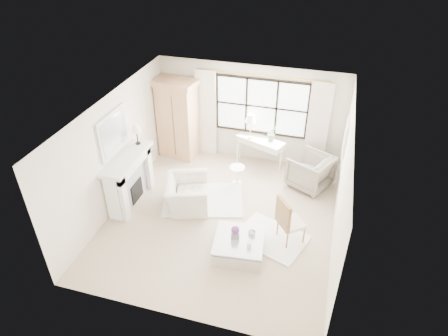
{
  "coord_description": "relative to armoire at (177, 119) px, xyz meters",
  "views": [
    {
      "loc": [
        1.99,
        -6.73,
        6.05
      ],
      "look_at": [
        0.01,
        0.2,
        1.24
      ],
      "focal_mm": 32.0,
      "sensor_mm": 36.0,
      "label": 1
    }
  ],
  "objects": [
    {
      "name": "wall_back",
      "position": [
        1.92,
        0.42,
        0.21
      ],
      "size": [
        5.0,
        0.0,
        5.0
      ],
      "primitive_type": "plane",
      "rotation": [
        1.57,
        0.0,
        0.0
      ],
      "color": "beige",
      "rests_on": "ground"
    },
    {
      "name": "armoire",
      "position": [
        0.0,
        0.0,
        0.0
      ],
      "size": [
        1.21,
        0.85,
        2.24
      ],
      "rotation": [
        0.0,
        0.0,
        -0.14
      ],
      "color": "tan",
      "rests_on": "floor"
    },
    {
      "name": "wall_left",
      "position": [
        -0.58,
        -2.33,
        0.21
      ],
      "size": [
        0.0,
        5.5,
        5.5
      ],
      "primitive_type": "plane",
      "rotation": [
        1.57,
        0.0,
        1.57
      ],
      "color": "silver",
      "rests_on": "ground"
    },
    {
      "name": "planter_flowers",
      "position": [
        2.49,
        -3.27,
        -0.55
      ],
      "size": [
        0.16,
        0.16,
        0.16
      ],
      "primitive_type": "sphere",
      "color": "#66317B",
      "rests_on": "planter_box"
    },
    {
      "name": "console_table",
      "position": [
        2.3,
        0.1,
        -0.74
      ],
      "size": [
        1.37,
        0.89,
        0.8
      ],
      "rotation": [
        0.0,
        0.0,
        -0.37
      ],
      "color": "silver",
      "rests_on": "floor"
    },
    {
      "name": "wingback_chair",
      "position": [
        3.71,
        -0.51,
        -0.71
      ],
      "size": [
        1.27,
        1.26,
        0.87
      ],
      "primitive_type": "imported",
      "rotation": [
        0.0,
        0.0,
        -2.04
      ],
      "color": "gray",
      "rests_on": "floor"
    },
    {
      "name": "curtain_rod",
      "position": [
        2.22,
        0.34,
        1.33
      ],
      "size": [
        3.3,
        0.04,
        0.04
      ],
      "primitive_type": "cylinder",
      "rotation": [
        0.0,
        1.57,
        0.0
      ],
      "color": "#AB883B",
      "rests_on": "wall_back"
    },
    {
      "name": "console_lamp",
      "position": [
        2.01,
        0.1,
        0.22
      ],
      "size": [
        0.28,
        0.28,
        0.69
      ],
      "color": "#B3853E",
      "rests_on": "console_table"
    },
    {
      "name": "mirror_frame",
      "position": [
        -0.55,
        -2.33,
        0.7
      ],
      "size": [
        0.05,
        1.15,
        0.95
      ],
      "primitive_type": "cube",
      "color": "silver",
      "rests_on": "wall_left"
    },
    {
      "name": "rug_left",
      "position": [
        1.32,
        -1.84,
        -1.12
      ],
      "size": [
        2.2,
        1.82,
        0.03
      ],
      "primitive_type": "cube",
      "rotation": [
        0.0,
        0.0,
        0.28
      ],
      "color": "silver",
      "rests_on": "floor"
    },
    {
      "name": "wall_right",
      "position": [
        4.42,
        -2.33,
        0.21
      ],
      "size": [
        0.0,
        5.5,
        5.5
      ],
      "primitive_type": "plane",
      "rotation": [
        1.57,
        0.0,
        -1.57
      ],
      "color": "white",
      "rests_on": "ground"
    },
    {
      "name": "rug_right",
      "position": [
        3.15,
        -2.69,
        -1.13
      ],
      "size": [
        1.7,
        1.48,
        0.03
      ],
      "primitive_type": "cube",
      "rotation": [
        0.0,
        0.0,
        -0.34
      ],
      "color": "white",
      "rests_on": "floor"
    },
    {
      "name": "art_frame",
      "position": [
        4.39,
        -0.63,
        0.41
      ],
      "size": [
        0.04,
        0.62,
        0.82
      ],
      "primitive_type": "cube",
      "color": "white",
      "rests_on": "wall_right"
    },
    {
      "name": "floor",
      "position": [
        1.92,
        -2.33,
        -1.14
      ],
      "size": [
        5.5,
        5.5,
        0.0
      ],
      "primitive_type": "plane",
      "color": "#BDA88C",
      "rests_on": "ground"
    },
    {
      "name": "window_pane",
      "position": [
        2.22,
        0.4,
        0.46
      ],
      "size": [
        2.4,
        0.02,
        1.5
      ],
      "primitive_type": "cube",
      "color": "silver",
      "rests_on": "wall_back"
    },
    {
      "name": "side_table",
      "position": [
        1.93,
        -0.94,
        -0.81
      ],
      "size": [
        0.4,
        0.4,
        0.51
      ],
      "color": "white",
      "rests_on": "floor"
    },
    {
      "name": "orchid_plant",
      "position": [
        2.6,
        0.11,
        -0.12
      ],
      "size": [
        0.32,
        0.31,
        0.45
      ],
      "primitive_type": "imported",
      "rotation": [
        0.0,
        0.0,
        0.73
      ],
      "color": "#5B734C",
      "rests_on": "console_table"
    },
    {
      "name": "french_chair",
      "position": [
        3.52,
        -2.63,
        -0.83
      ],
      "size": [
        0.68,
        0.68,
        1.08
      ],
      "rotation": [
        0.0,
        0.0,
        2.23
      ],
      "color": "#9B7141",
      "rests_on": "floor"
    },
    {
      "name": "window_frame",
      "position": [
        2.22,
        0.39,
        0.46
      ],
      "size": [
        2.5,
        0.04,
        1.5
      ],
      "primitive_type": null,
      "color": "black",
      "rests_on": "wall_back"
    },
    {
      "name": "club_armchair",
      "position": [
        1.03,
        -2.15,
        -0.78
      ],
      "size": [
        1.26,
        1.34,
        0.71
      ],
      "primitive_type": "imported",
      "rotation": [
        0.0,
        0.0,
        1.89
      ],
      "color": "beige",
      "rests_on": "floor"
    },
    {
      "name": "pillar_candle",
      "position": [
        2.83,
        -3.46,
        -0.7
      ],
      "size": [
        0.09,
        0.09,
        0.12
      ],
      "primitive_type": "cylinder",
      "color": "silver",
      "rests_on": "coffee_table"
    },
    {
      "name": "curtain_right",
      "position": [
        3.72,
        0.32,
        0.1
      ],
      "size": [
        0.55,
        0.1,
        2.47
      ],
      "primitive_type": "cube",
      "color": "beige",
      "rests_on": "ground"
    },
    {
      "name": "curtain_left",
      "position": [
        0.72,
        0.32,
        0.1
      ],
      "size": [
        0.55,
        0.1,
        2.47
      ],
      "primitive_type": "cube",
      "color": "silver",
      "rests_on": "ground"
    },
    {
      "name": "mirror_glass",
      "position": [
        -0.52,
        -2.33,
        0.7
      ],
      "size": [
        0.02,
        1.0,
        0.8
      ],
      "primitive_type": "cube",
      "color": "silver",
      "rests_on": "wall_left"
    },
    {
      "name": "fireplace",
      "position": [
        -0.35,
        -2.33,
        -0.49
      ],
      "size": [
        0.58,
        1.66,
        1.26
      ],
      "color": "white",
      "rests_on": "ground"
    },
    {
      "name": "coffee_table",
      "position": [
        2.59,
        -3.3,
        -0.96
      ],
      "size": [
        1.1,
        1.1,
        0.38
      ],
      "rotation": [
        0.0,
        0.0,
        0.11
      ],
      "color": "silver",
      "rests_on": "floor"
    },
    {
      "name": "planter_box",
      "position": [
        2.49,
        -3.27,
        -0.7
      ],
      "size": [
        0.2,
        0.2,
        0.12
      ],
      "primitive_type": "cube",
      "rotation": [
        0.0,
        0.0,
        0.24
      ],
      "color": "slate",
      "rests_on": "coffee_table"
    },
    {
      "name": "mantel_lamp",
      "position": [
        -0.31,
        -1.72,
        0.51
      ],
      "size": [
        0.22,
        0.22,
        0.51
      ],
      "color": "black",
      "rests_on": "fireplace"
    },
    {
      "name": "ceiling",
      "position": [
        1.92,
        -2.33,
        1.56
      ],
      "size": [
        5.5,
        5.5,
        0.0
      ],
      "primitive_type": "plane",
      "rotation": [
        3.14,
        0.0,
        0.0
      ],
      "color": "white",
      "rests_on": "ground"
    },
    {
      "name": "wall_front",
      "position": [
        1.92,
        -5.08,
        0.21
      ],
      "size": [
        5.0,
        0.0,
        5.0
      ],
      "primitive_type": "plane",
      "rotation": [
        -1.57,
        0.0,
        0.0
      ],
      "color": "white",
      "rests_on": "ground"
    },
    {
      "name": "coffee_vase",
      "position": [
        2.8,
        -3.09,
        -0.68
      ],
      "size": [
        0.2,
        0.2,
        0.16
      ],
      "primitive_type": "imported",
      "rotation": [
        0.0,
        0.0,
        -0.35
      ],
      "color": "silver",
      "rests_on": "coffee_table"
    },
    {
      "name": "art_canvas",
      "position": [
        4.37,
        -0.63,
        0.41
      ],
      "size": [
        0.01,
        0.52,
        0.72
      ],
      "primitive_type": "cube",
      "color": "beige",
      "rests_on": "wall_right"
    }
  ]
}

